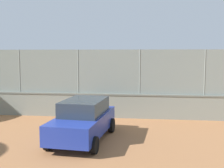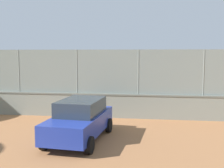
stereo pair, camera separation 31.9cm
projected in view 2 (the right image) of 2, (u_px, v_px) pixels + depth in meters
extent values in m
plane|color=#A36B42|center=(104.00, 91.00, 26.20)|extent=(260.00, 260.00, 0.00)
cube|color=gray|center=(48.00, 104.00, 15.97)|extent=(24.07, 0.51, 1.23)
cube|color=slate|center=(48.00, 93.00, 15.90)|extent=(24.07, 0.57, 0.08)
cube|color=gray|center=(48.00, 71.00, 15.77)|extent=(23.58, 0.16, 2.38)
cylinder|color=gray|center=(204.00, 73.00, 14.62)|extent=(0.07, 0.07, 2.38)
cylinder|color=gray|center=(138.00, 72.00, 15.08)|extent=(0.07, 0.07, 2.38)
cylinder|color=gray|center=(77.00, 71.00, 15.54)|extent=(0.07, 0.07, 2.38)
cylinder|color=gray|center=(19.00, 71.00, 16.00)|extent=(0.07, 0.07, 2.38)
cylinder|color=black|center=(165.00, 87.00, 26.13)|extent=(0.20, 0.20, 0.76)
cylinder|color=black|center=(166.00, 87.00, 26.20)|extent=(0.20, 0.20, 0.76)
cylinder|color=#3372B2|center=(166.00, 80.00, 26.10)|extent=(0.46, 0.46, 0.56)
cylinder|color=#936B4C|center=(163.00, 79.00, 25.94)|extent=(0.32, 0.52, 0.16)
cylinder|color=#936B4C|center=(170.00, 79.00, 25.90)|extent=(0.32, 0.52, 0.16)
sphere|color=#936B4C|center=(166.00, 76.00, 26.05)|extent=(0.21, 0.21, 0.21)
cylinder|color=black|center=(166.00, 75.00, 26.04)|extent=(0.30, 0.30, 0.05)
cylinder|color=black|center=(171.00, 79.00, 25.73)|extent=(0.17, 0.28, 0.04)
ellipsoid|color=#333338|center=(172.00, 79.00, 25.53)|extent=(0.16, 0.28, 0.24)
cylinder|color=#591919|center=(143.00, 100.00, 19.25)|extent=(0.17, 0.17, 0.71)
cylinder|color=#591919|center=(146.00, 100.00, 19.26)|extent=(0.17, 0.17, 0.71)
cylinder|color=beige|center=(145.00, 91.00, 19.19)|extent=(0.40, 0.40, 0.53)
cylinder|color=#D8AD84|center=(141.00, 89.00, 19.11)|extent=(0.18, 0.51, 0.16)
cylinder|color=#D8AD84|center=(149.00, 90.00, 18.89)|extent=(0.18, 0.51, 0.16)
sphere|color=#D8AD84|center=(145.00, 85.00, 19.15)|extent=(0.20, 0.20, 0.20)
cylinder|color=white|center=(145.00, 84.00, 19.14)|extent=(0.25, 0.25, 0.05)
cylinder|color=#B2B2B2|center=(87.00, 90.00, 23.95)|extent=(0.19, 0.19, 0.79)
cylinder|color=#B2B2B2|center=(89.00, 90.00, 23.86)|extent=(0.19, 0.19, 0.79)
cylinder|color=#3372B2|center=(88.00, 82.00, 23.83)|extent=(0.44, 0.44, 0.59)
cylinder|color=tan|center=(84.00, 81.00, 23.92)|extent=(0.29, 0.55, 0.17)
cylinder|color=tan|center=(89.00, 81.00, 23.41)|extent=(0.29, 0.55, 0.17)
sphere|color=tan|center=(88.00, 77.00, 23.79)|extent=(0.22, 0.22, 0.22)
cylinder|color=white|center=(88.00, 76.00, 23.77)|extent=(0.30, 0.30, 0.05)
cylinder|color=black|center=(88.00, 81.00, 23.25)|extent=(0.14, 0.29, 0.04)
ellipsoid|color=#333338|center=(86.00, 82.00, 23.06)|extent=(0.14, 0.29, 0.24)
sphere|color=white|center=(150.00, 94.00, 24.31)|extent=(0.08, 0.08, 0.08)
cube|color=#23389E|center=(80.00, 124.00, 11.36)|extent=(2.12, 4.28, 0.74)
cube|color=#28333D|center=(81.00, 106.00, 11.49)|extent=(1.74, 2.45, 0.59)
cylinder|color=black|center=(90.00, 145.00, 9.85)|extent=(0.26, 0.64, 0.62)
cylinder|color=black|center=(44.00, 142.00, 10.24)|extent=(0.26, 0.64, 0.62)
cylinder|color=black|center=(109.00, 125.00, 12.57)|extent=(0.26, 0.64, 0.62)
cylinder|color=black|center=(72.00, 123.00, 12.96)|extent=(0.26, 0.64, 0.62)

